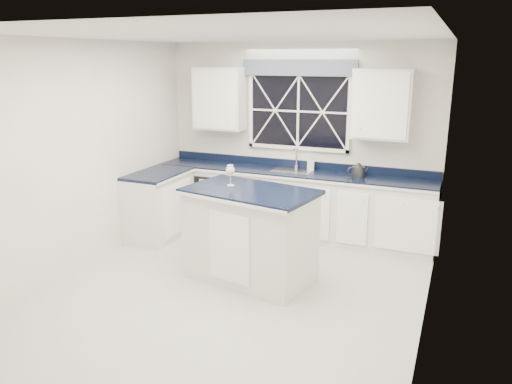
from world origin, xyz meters
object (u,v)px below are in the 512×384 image
at_px(wine_glass, 230,172).
at_px(kettle, 358,170).
at_px(island, 250,234).
at_px(soap_bottle, 311,163).
at_px(dishwasher, 222,199).
at_px(faucet, 296,157).

bearing_deg(wine_glass, kettle, 52.89).
distance_m(island, soap_bottle, 1.84).
distance_m(dishwasher, wine_glass, 1.95).
height_order(island, wine_glass, wine_glass).
bearing_deg(dishwasher, island, -54.16).
distance_m(dishwasher, faucet, 1.31).
relative_size(island, wine_glass, 6.54).
distance_m(kettle, wine_glass, 1.93).
bearing_deg(island, wine_glass, 176.10).
height_order(wine_glass, soap_bottle, wine_glass).
height_order(faucet, island, faucet).
relative_size(kettle, soap_bottle, 1.23).
distance_m(faucet, kettle, 0.96).
xyz_separation_m(kettle, wine_glass, (-1.16, -1.53, 0.20)).
bearing_deg(faucet, wine_glass, -97.37).
bearing_deg(kettle, faucet, 144.02).
bearing_deg(dishwasher, wine_glass, -60.17).
height_order(faucet, soap_bottle, faucet).
height_order(island, kettle, kettle).
distance_m(island, kettle, 1.90).
relative_size(faucet, wine_glass, 1.26).
xyz_separation_m(dishwasher, faucet, (1.10, 0.19, 0.69)).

